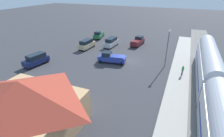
{
  "coord_description": "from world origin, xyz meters",
  "views": [
    {
      "loc": [
        -9.64,
        31.6,
        14.0
      ],
      "look_at": [
        0.9,
        6.49,
        1.0
      ],
      "focal_mm": 28.0,
      "sensor_mm": 36.0,
      "label": 1
    }
  ],
  "objects_px": {
    "light_pole_near_platform": "(168,44)",
    "pickup_blue": "(111,58)",
    "pickup_maroon": "(138,41)",
    "station_building": "(24,106)",
    "suv_navy": "(36,59)",
    "pickup_green": "(99,35)",
    "pedestrian_on_platform": "(183,70)",
    "suv_tan": "(87,44)",
    "suv_silver": "(111,42)"
  },
  "relations": [
    {
      "from": "pickup_maroon",
      "to": "suv_tan",
      "type": "xyz_separation_m",
      "value": [
        10.75,
        7.45,
        0.12
      ]
    },
    {
      "from": "pickup_green",
      "to": "light_pole_near_platform",
      "type": "height_order",
      "value": "light_pole_near_platform"
    },
    {
      "from": "suv_navy",
      "to": "light_pole_near_platform",
      "type": "height_order",
      "value": "light_pole_near_platform"
    },
    {
      "from": "light_pole_near_platform",
      "to": "suv_tan",
      "type": "bearing_deg",
      "value": -10.36
    },
    {
      "from": "pickup_maroon",
      "to": "suv_silver",
      "type": "distance_m",
      "value": 6.97
    },
    {
      "from": "suv_navy",
      "to": "pickup_green",
      "type": "relative_size",
      "value": 0.91
    },
    {
      "from": "suv_navy",
      "to": "suv_tan",
      "type": "height_order",
      "value": "same"
    },
    {
      "from": "pedestrian_on_platform",
      "to": "light_pole_near_platform",
      "type": "xyz_separation_m",
      "value": [
        3.19,
        -2.96,
        3.23
      ]
    },
    {
      "from": "station_building",
      "to": "suv_silver",
      "type": "xyz_separation_m",
      "value": [
        2.93,
        -29.29,
        -1.94
      ]
    },
    {
      "from": "pickup_maroon",
      "to": "suv_silver",
      "type": "height_order",
      "value": "suv_silver"
    },
    {
      "from": "station_building",
      "to": "pickup_blue",
      "type": "relative_size",
      "value": 1.96
    },
    {
      "from": "station_building",
      "to": "pickup_green",
      "type": "height_order",
      "value": "station_building"
    },
    {
      "from": "suv_silver",
      "to": "pickup_green",
      "type": "height_order",
      "value": "suv_silver"
    },
    {
      "from": "pickup_maroon",
      "to": "suv_navy",
      "type": "distance_m",
      "value": 24.63
    },
    {
      "from": "station_building",
      "to": "suv_silver",
      "type": "relative_size",
      "value": 2.21
    },
    {
      "from": "pickup_green",
      "to": "pickup_blue",
      "type": "bearing_deg",
      "value": 124.64
    },
    {
      "from": "pedestrian_on_platform",
      "to": "suv_tan",
      "type": "height_order",
      "value": "suv_tan"
    },
    {
      "from": "pickup_blue",
      "to": "suv_tan",
      "type": "xyz_separation_m",
      "value": [
        8.89,
        -5.56,
        0.12
      ]
    },
    {
      "from": "suv_silver",
      "to": "light_pole_near_platform",
      "type": "relative_size",
      "value": 0.71
    },
    {
      "from": "station_building",
      "to": "pickup_maroon",
      "type": "relative_size",
      "value": 1.98
    },
    {
      "from": "station_building",
      "to": "suv_tan",
      "type": "xyz_separation_m",
      "value": [
        7.81,
        -25.59,
        -1.94
      ]
    },
    {
      "from": "pickup_blue",
      "to": "pickup_maroon",
      "type": "bearing_deg",
      "value": -98.16
    },
    {
      "from": "suv_silver",
      "to": "suv_tan",
      "type": "xyz_separation_m",
      "value": [
        4.88,
        3.7,
        0.0
      ]
    },
    {
      "from": "pedestrian_on_platform",
      "to": "suv_silver",
      "type": "height_order",
      "value": "suv_silver"
    },
    {
      "from": "station_building",
      "to": "pedestrian_on_platform",
      "type": "distance_m",
      "value": 24.03
    },
    {
      "from": "station_building",
      "to": "suv_navy",
      "type": "height_order",
      "value": "station_building"
    },
    {
      "from": "pickup_blue",
      "to": "light_pole_near_platform",
      "type": "bearing_deg",
      "value": -168.39
    },
    {
      "from": "station_building",
      "to": "light_pole_near_platform",
      "type": "distance_m",
      "value": 24.83
    },
    {
      "from": "pickup_maroon",
      "to": "suv_tan",
      "type": "bearing_deg",
      "value": 34.72
    },
    {
      "from": "pedestrian_on_platform",
      "to": "pickup_maroon",
      "type": "bearing_deg",
      "value": -50.48
    },
    {
      "from": "pickup_green",
      "to": "light_pole_near_platform",
      "type": "relative_size",
      "value": 0.8
    },
    {
      "from": "pickup_maroon",
      "to": "pickup_green",
      "type": "height_order",
      "value": "same"
    },
    {
      "from": "light_pole_near_platform",
      "to": "pickup_blue",
      "type": "bearing_deg",
      "value": 11.61
    },
    {
      "from": "pedestrian_on_platform",
      "to": "suv_silver",
      "type": "bearing_deg",
      "value": -30.33
    },
    {
      "from": "suv_silver",
      "to": "station_building",
      "type": "bearing_deg",
      "value": 95.72
    },
    {
      "from": "suv_tan",
      "to": "light_pole_near_platform",
      "type": "bearing_deg",
      "value": 169.64
    },
    {
      "from": "pedestrian_on_platform",
      "to": "pickup_green",
      "type": "bearing_deg",
      "value": -33.98
    },
    {
      "from": "pickup_maroon",
      "to": "light_pole_near_platform",
      "type": "bearing_deg",
      "value": 127.09
    },
    {
      "from": "suv_tan",
      "to": "pickup_maroon",
      "type": "bearing_deg",
      "value": -145.28
    },
    {
      "from": "station_building",
      "to": "suv_navy",
      "type": "relative_size",
      "value": 2.14
    },
    {
      "from": "suv_navy",
      "to": "pickup_green",
      "type": "bearing_deg",
      "value": -96.41
    },
    {
      "from": "suv_navy",
      "to": "pickup_maroon",
      "type": "bearing_deg",
      "value": -126.89
    },
    {
      "from": "pickup_maroon",
      "to": "suv_tan",
      "type": "distance_m",
      "value": 13.08
    },
    {
      "from": "station_building",
      "to": "pickup_blue",
      "type": "height_order",
      "value": "station_building"
    },
    {
      "from": "station_building",
      "to": "suv_tan",
      "type": "distance_m",
      "value": 26.82
    },
    {
      "from": "suv_silver",
      "to": "pickup_green",
      "type": "bearing_deg",
      "value": -42.38
    },
    {
      "from": "station_building",
      "to": "light_pole_near_platform",
      "type": "relative_size",
      "value": 1.56
    },
    {
      "from": "pickup_maroon",
      "to": "pedestrian_on_platform",
      "type": "bearing_deg",
      "value": 129.52
    },
    {
      "from": "suv_silver",
      "to": "suv_navy",
      "type": "xyz_separation_m",
      "value": [
        8.91,
        15.95,
        0.0
      ]
    },
    {
      "from": "pickup_blue",
      "to": "pickup_green",
      "type": "xyz_separation_m",
      "value": [
        10.46,
        -15.15,
        0.0
      ]
    }
  ]
}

